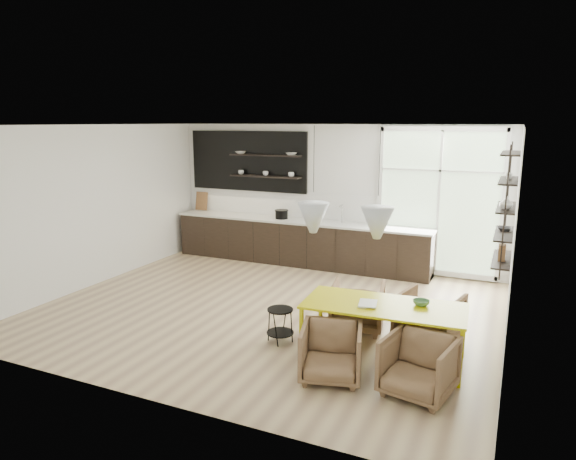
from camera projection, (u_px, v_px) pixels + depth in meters
The scene contains 11 objects.
room at pixel (327, 211), 8.69m from camera, with size 7.02×6.01×2.91m.
kitchen_run at pixel (295, 236), 10.80m from camera, with size 5.54×0.69×2.75m.
right_shelving at pixel (506, 211), 7.60m from camera, with size 0.26×1.22×1.90m.
dining_table at pixel (384, 309), 6.37m from camera, with size 2.03×1.00×0.72m.
armchair_back_left at pixel (358, 306), 7.40m from camera, with size 0.73×0.75×0.69m, color olive.
armchair_back_right at pixel (429, 319), 6.89m from camera, with size 0.76×0.79×0.72m, color olive.
armchair_front_left at pixel (331, 352), 5.96m from camera, with size 0.69×0.71×0.65m, color olive.
armchair_front_right at pixel (418, 366), 5.60m from camera, with size 0.71×0.73×0.67m, color olive.
wire_stool at pixel (280, 321), 6.96m from camera, with size 0.37×0.37×0.47m.
table_book at pixel (359, 303), 6.38m from camera, with size 0.22×0.30×0.03m, color white.
table_bowl at pixel (421, 303), 6.34m from camera, with size 0.21×0.21×0.06m, color #4B794C.
Camera 1 is at (3.48, -6.99, 2.95)m, focal length 32.00 mm.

